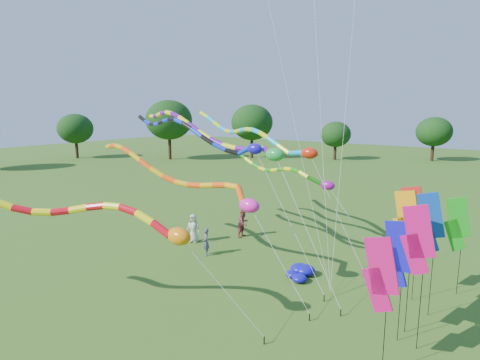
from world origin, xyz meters
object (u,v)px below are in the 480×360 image
Objects in this scene: person_a at (193,228)px; person_b at (206,242)px; tube_kite_red at (86,213)px; tube_kite_orange at (186,178)px; blue_nylon_heap at (301,275)px; person_c at (243,223)px.

person_b is (2.10, -1.29, -0.11)m from person_a.
tube_kite_red is 0.83× the size of tube_kite_orange.
person_a is 1.14× the size of person_b.
tube_kite_red reaches higher than blue_nylon_heap.
person_c is (-0.17, 3.99, 0.12)m from person_b.
tube_kite_orange is at bearing 72.41° from tube_kite_red.
person_a is 2.47m from person_b.
blue_nylon_heap is 0.90× the size of person_a.
blue_nylon_heap is at bearing 30.43° from tube_kite_orange.
tube_kite_orange is at bearing -68.30° from person_a.
person_a is at bearing 171.87° from blue_nylon_heap.
person_a reaches higher than blue_nylon_heap.
person_c is at bearing 133.73° from person_b.
blue_nylon_heap is at bearing 42.64° from person_b.
tube_kite_orange is 9.12× the size of blue_nylon_heap.
person_a reaches higher than person_b.
tube_kite_red is at bearing -120.91° from blue_nylon_heap.
person_b is (-0.51, 2.05, -4.02)m from tube_kite_orange.
person_a is (-2.61, 3.34, -3.92)m from tube_kite_orange.
person_b is at bearing 112.46° from tube_kite_orange.
blue_nylon_heap is (5.42, 2.19, -4.58)m from tube_kite_orange.
tube_kite_red is 12.60m from person_c.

